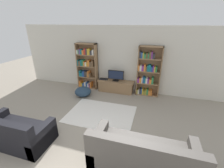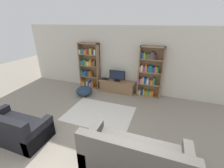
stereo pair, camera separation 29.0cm
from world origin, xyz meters
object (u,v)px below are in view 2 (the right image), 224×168
object	(u,v)px
beanbag_ottoman	(84,91)
bookshelf_right	(149,73)
couch_left_sectional	(14,129)
couch_right_sofa	(134,158)
laptop	(105,79)
bookshelf_left	(89,66)
tv_stand	(117,86)
television	(117,76)

from	to	relation	value
beanbag_ottoman	bookshelf_right	bearing A→B (deg)	19.79
couch_left_sectional	couch_right_sofa	xyz separation A→B (m)	(2.96, 0.17, 0.02)
laptop	bookshelf_left	bearing A→B (deg)	174.78
tv_stand	television	world-z (taller)	television
laptop	tv_stand	bearing A→B (deg)	-3.56
television	laptop	bearing A→B (deg)	176.90
television	beanbag_ottoman	bearing A→B (deg)	-146.33
bookshelf_left	beanbag_ottoman	xyz separation A→B (m)	(0.18, -0.85, -0.77)
bookshelf_right	tv_stand	xyz separation A→B (m)	(-1.24, -0.10, -0.69)
couch_left_sectional	beanbag_ottoman	size ratio (longest dim) A/B	2.61
couch_left_sectional	beanbag_ottoman	world-z (taller)	couch_left_sectional
television	couch_right_sofa	bearing A→B (deg)	-66.40
tv_stand	laptop	bearing A→B (deg)	176.44
bookshelf_right	couch_left_sectional	world-z (taller)	bookshelf_right
tv_stand	bookshelf_left	bearing A→B (deg)	175.46
couch_left_sectional	bookshelf_right	bearing A→B (deg)	52.08
television	beanbag_ottoman	world-z (taller)	television
television	laptop	xyz separation A→B (m)	(-0.54, 0.03, -0.22)
tv_stand	television	xyz separation A→B (m)	(0.00, 0.00, 0.47)
couch_right_sofa	tv_stand	bearing A→B (deg)	113.62
laptop	couch_left_sectional	xyz separation A→B (m)	(-0.99, -3.48, -0.21)
television	bookshelf_right	bearing A→B (deg)	4.65
laptop	couch_right_sofa	bearing A→B (deg)	-59.21
bookshelf_right	beanbag_ottoman	xyz separation A→B (m)	(-2.36, -0.85, -0.75)
bookshelf_left	bookshelf_right	world-z (taller)	same
laptop	couch_left_sectional	world-z (taller)	couch_left_sectional
bookshelf_left	television	bearing A→B (deg)	-4.35
bookshelf_left	couch_left_sectional	world-z (taller)	bookshelf_left
bookshelf_left	tv_stand	xyz separation A→B (m)	(1.30, -0.10, -0.71)
bookshelf_right	couch_left_sectional	size ratio (longest dim) A/B	1.16
couch_left_sectional	bookshelf_left	bearing A→B (deg)	86.37
tv_stand	laptop	distance (m)	0.59
television	bookshelf_left	bearing A→B (deg)	175.65
bookshelf_left	beanbag_ottoman	size ratio (longest dim) A/B	3.03
laptop	couch_right_sofa	world-z (taller)	couch_right_sofa
couch_right_sofa	beanbag_ottoman	world-z (taller)	couch_right_sofa
tv_stand	television	bearing A→B (deg)	90.00
laptop	beanbag_ottoman	bearing A→B (deg)	-126.92
couch_right_sofa	laptop	bearing A→B (deg)	120.79
laptop	beanbag_ottoman	xyz separation A→B (m)	(-0.58, -0.78, -0.31)
beanbag_ottoman	laptop	bearing A→B (deg)	53.08
couch_left_sectional	laptop	bearing A→B (deg)	74.12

